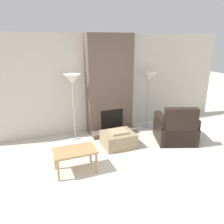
% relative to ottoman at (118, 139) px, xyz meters
% --- Properties ---
extents(ground_plane, '(24.00, 24.00, 0.00)m').
position_rel_ottoman_xyz_m(ground_plane, '(0.18, -1.78, -0.18)').
color(ground_plane, beige).
extents(wall_back, '(7.29, 0.06, 2.60)m').
position_rel_ottoman_xyz_m(wall_back, '(0.18, 1.23, 1.12)').
color(wall_back, beige).
rests_on(wall_back, ground_plane).
extents(fireplace, '(1.24, 0.69, 2.60)m').
position_rel_ottoman_xyz_m(fireplace, '(0.18, 1.00, 1.06)').
color(fireplace, brown).
rests_on(fireplace, ground_plane).
extents(ottoman, '(0.73, 0.62, 0.40)m').
position_rel_ottoman_xyz_m(ottoman, '(0.00, 0.00, 0.00)').
color(ottoman, '#998460').
rests_on(ottoman, ground_plane).
extents(armchair, '(1.18, 1.18, 0.96)m').
position_rel_ottoman_xyz_m(armchair, '(1.43, -0.29, 0.12)').
color(armchair, black).
rests_on(armchair, ground_plane).
extents(side_table, '(0.80, 0.49, 0.46)m').
position_rel_ottoman_xyz_m(side_table, '(-1.18, -0.67, 0.21)').
color(side_table, tan).
rests_on(side_table, ground_plane).
extents(floor_lamp_left, '(0.41, 0.41, 1.65)m').
position_rel_ottoman_xyz_m(floor_lamp_left, '(-0.85, 0.85, 1.27)').
color(floor_lamp_left, '#ADADB2').
rests_on(floor_lamp_left, ground_plane).
extents(floor_lamp_right, '(0.41, 0.41, 1.60)m').
position_rel_ottoman_xyz_m(floor_lamp_right, '(1.28, 0.85, 1.22)').
color(floor_lamp_right, '#ADADB2').
rests_on(floor_lamp_right, ground_plane).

